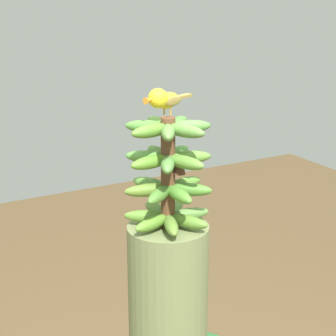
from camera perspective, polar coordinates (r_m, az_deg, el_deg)
banana_bunch at (r=1.65m, az=0.02°, el=-0.55°), size 0.26×0.26×0.33m
perched_bird at (r=1.62m, az=-0.48°, el=6.78°), size 0.19×0.09×0.08m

